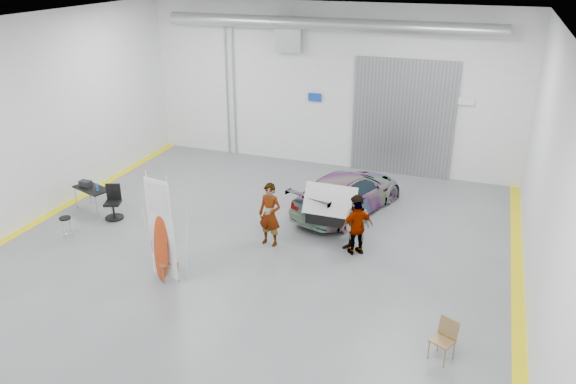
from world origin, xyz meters
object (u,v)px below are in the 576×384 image
(folding_chair_far, at_px, (442,348))
(surfboard_display, at_px, (163,239))
(sedan_car, at_px, (348,192))
(person_c, at_px, (357,227))
(office_chair, at_px, (114,204))
(person_b, at_px, (357,225))
(folding_chair_near, at_px, (169,268))
(shop_stool, at_px, (67,228))
(person_a, at_px, (270,215))
(work_table, at_px, (90,188))

(folding_chair_far, bearing_deg, surfboard_display, -160.24)
(sedan_car, relative_size, person_c, 2.78)
(sedan_car, bearing_deg, surfboard_display, 78.86)
(surfboard_display, bearing_deg, office_chair, 155.06)
(person_b, height_order, folding_chair_near, person_b)
(person_c, distance_m, office_chair, 7.51)
(person_c, relative_size, surfboard_display, 0.55)
(shop_stool, relative_size, office_chair, 0.63)
(person_a, height_order, person_c, person_a)
(surfboard_display, bearing_deg, shop_stool, 178.40)
(person_c, xyz_separation_m, office_chair, (-7.50, -0.35, -0.33))
(sedan_car, height_order, folding_chair_near, sedan_car)
(shop_stool, bearing_deg, person_c, 13.86)
(surfboard_display, height_order, folding_chair_near, surfboard_display)
(folding_chair_far, bearing_deg, person_a, 171.99)
(folding_chair_near, bearing_deg, person_a, 9.06)
(surfboard_display, distance_m, shop_stool, 4.03)
(surfboard_display, height_order, work_table, surfboard_display)
(work_table, bearing_deg, person_a, -1.60)
(work_table, bearing_deg, folding_chair_far, -17.54)
(work_table, bearing_deg, surfboard_display, -32.73)
(person_c, xyz_separation_m, folding_chair_far, (2.62, -3.65, -0.52))
(person_b, distance_m, surfboard_display, 5.11)
(surfboard_display, bearing_deg, person_b, 48.70)
(surfboard_display, relative_size, office_chair, 2.71)
(folding_chair_near, bearing_deg, shop_stool, 120.83)
(person_a, relative_size, folding_chair_far, 2.08)
(folding_chair_near, bearing_deg, person_c, -12.14)
(person_c, bearing_deg, work_table, -38.91)
(surfboard_display, distance_m, office_chair, 4.29)
(office_chair, bearing_deg, surfboard_display, -57.74)
(surfboard_display, xyz_separation_m, folding_chair_near, (0.02, 0.11, -0.86))
(sedan_car, height_order, person_c, person_c)
(folding_chair_near, relative_size, folding_chair_far, 1.07)
(person_a, relative_size, office_chair, 1.73)
(office_chair, bearing_deg, work_table, 147.33)
(person_c, distance_m, shop_stool, 8.21)
(folding_chair_near, distance_m, office_chair, 4.19)
(surfboard_display, xyz_separation_m, folding_chair_far, (6.76, -0.71, -0.88))
(folding_chair_near, xyz_separation_m, work_table, (-4.40, 2.70, 0.48))
(folding_chair_far, relative_size, work_table, 0.64)
(person_c, bearing_deg, shop_stool, -25.89)
(person_c, relative_size, work_table, 1.16)
(person_b, bearing_deg, person_a, -158.47)
(sedan_car, height_order, office_chair, sedan_car)
(folding_chair_near, distance_m, shop_stool, 3.94)
(person_c, bearing_deg, office_chair, -37.07)
(person_a, relative_size, shop_stool, 2.74)
(person_a, height_order, office_chair, person_a)
(person_a, relative_size, work_table, 1.34)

